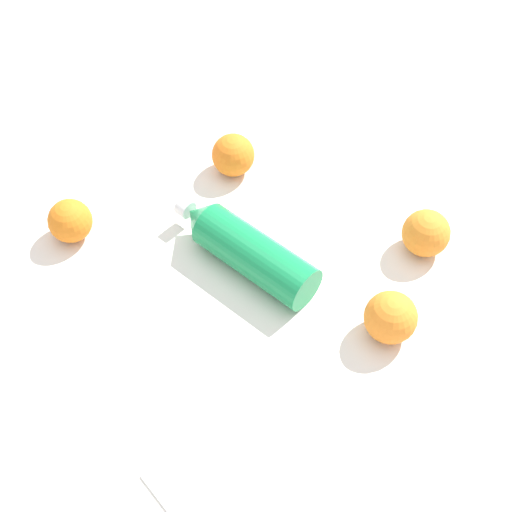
% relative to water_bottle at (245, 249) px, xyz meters
% --- Properties ---
extents(ground_plane, '(2.40, 2.40, 0.00)m').
position_rel_water_bottle_xyz_m(ground_plane, '(0.06, 0.04, -0.03)').
color(ground_plane, silver).
extents(water_bottle, '(0.24, 0.16, 0.07)m').
position_rel_water_bottle_xyz_m(water_bottle, '(0.00, 0.00, 0.00)').
color(water_bottle, '#198C4C').
rests_on(water_bottle, ground_plane).
extents(orange_0, '(0.07, 0.07, 0.07)m').
position_rel_water_bottle_xyz_m(orange_0, '(0.19, 0.13, 0.00)').
color(orange_0, orange).
rests_on(orange_0, ground_plane).
extents(orange_1, '(0.07, 0.07, 0.07)m').
position_rel_water_bottle_xyz_m(orange_1, '(-0.15, -0.22, -0.00)').
color(orange_1, orange).
rests_on(orange_1, ground_plane).
extents(orange_2, '(0.07, 0.07, 0.07)m').
position_rel_water_bottle_xyz_m(orange_2, '(-0.18, 0.06, 0.00)').
color(orange_2, orange).
rests_on(orange_2, ground_plane).
extents(orange_3, '(0.07, 0.07, 0.07)m').
position_rel_water_bottle_xyz_m(orange_3, '(0.08, 0.25, 0.00)').
color(orange_3, orange).
rests_on(orange_3, ground_plane).
extents(folded_napkin, '(0.16, 0.19, 0.01)m').
position_rel_water_bottle_xyz_m(folded_napkin, '(0.28, -0.15, -0.03)').
color(folded_napkin, white).
rests_on(folded_napkin, ground_plane).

